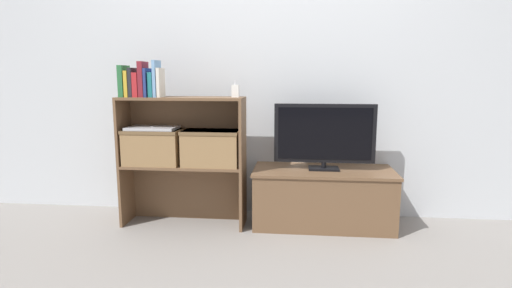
% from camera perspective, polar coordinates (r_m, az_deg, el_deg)
% --- Properties ---
extents(ground_plane, '(16.00, 16.00, 0.00)m').
position_cam_1_polar(ground_plane, '(2.90, -0.29, -12.60)').
color(ground_plane, gray).
extents(wall_back, '(10.00, 0.05, 2.40)m').
position_cam_1_polar(wall_back, '(3.18, 0.67, 11.44)').
color(wall_back, silver).
rests_on(wall_back, ground_plane).
extents(tv_stand, '(1.03, 0.47, 0.42)m').
position_cam_1_polar(tv_stand, '(3.04, 9.51, -7.48)').
color(tv_stand, brown).
rests_on(tv_stand, ground_plane).
extents(tv, '(0.73, 0.14, 0.48)m').
position_cam_1_polar(tv, '(2.93, 9.76, 1.30)').
color(tv, black).
rests_on(tv, tv_stand).
extents(bookshelf_lower_tier, '(0.91, 0.27, 0.46)m').
position_cam_1_polar(bookshelf_lower_tier, '(3.09, -9.96, -5.73)').
color(bookshelf_lower_tier, brown).
rests_on(bookshelf_lower_tier, ground_plane).
extents(bookshelf_upper_tier, '(0.91, 0.27, 0.49)m').
position_cam_1_polar(bookshelf_upper_tier, '(3.01, -10.21, 3.11)').
color(bookshelf_upper_tier, brown).
rests_on(bookshelf_upper_tier, bookshelf_lower_tier).
extents(book_forest, '(0.04, 0.15, 0.22)m').
position_cam_1_polar(book_forest, '(3.04, -18.34, 8.51)').
color(book_forest, '#286638').
rests_on(book_forest, bookshelf_upper_tier).
extents(book_mustard, '(0.03, 0.14, 0.19)m').
position_cam_1_polar(book_mustard, '(3.03, -17.68, 8.18)').
color(book_mustard, gold).
rests_on(book_mustard, bookshelf_upper_tier).
extents(book_charcoal, '(0.03, 0.14, 0.21)m').
position_cam_1_polar(book_charcoal, '(3.01, -17.13, 8.39)').
color(book_charcoal, '#232328').
rests_on(book_charcoal, bookshelf_upper_tier).
extents(book_crimson, '(0.04, 0.14, 0.17)m').
position_cam_1_polar(book_crimson, '(3.00, -16.51, 8.10)').
color(book_crimson, '#B22328').
rests_on(book_crimson, bookshelf_upper_tier).
extents(book_maroon, '(0.04, 0.13, 0.25)m').
position_cam_1_polar(book_maroon, '(2.98, -15.81, 8.87)').
color(book_maroon, maroon).
rests_on(book_maroon, bookshelf_upper_tier).
extents(book_navy, '(0.02, 0.15, 0.20)m').
position_cam_1_polar(book_navy, '(2.97, -15.15, 8.45)').
color(book_navy, navy).
rests_on(book_navy, bookshelf_upper_tier).
extents(book_teal, '(0.03, 0.13, 0.17)m').
position_cam_1_polar(book_teal, '(2.96, -14.54, 8.19)').
color(book_teal, '#1E7075').
rests_on(book_teal, bookshelf_upper_tier).
extents(book_skyblue, '(0.02, 0.13, 0.26)m').
position_cam_1_polar(book_skyblue, '(2.95, -13.99, 9.03)').
color(book_skyblue, '#709ECC').
rests_on(book_skyblue, bookshelf_upper_tier).
extents(book_ivory, '(0.02, 0.13, 0.21)m').
position_cam_1_polar(book_ivory, '(2.94, -13.47, 8.53)').
color(book_ivory, silver).
rests_on(book_ivory, bookshelf_upper_tier).
extents(baby_monitor, '(0.05, 0.04, 0.12)m').
position_cam_1_polar(baby_monitor, '(2.85, -2.97, 7.59)').
color(baby_monitor, white).
rests_on(baby_monitor, bookshelf_upper_tier).
extents(storage_basket_left, '(0.41, 0.24, 0.26)m').
position_cam_1_polar(storage_basket_left, '(3.03, -14.46, -0.20)').
color(storage_basket_left, '#937047').
rests_on(storage_basket_left, bookshelf_lower_tier).
extents(storage_basket_right, '(0.41, 0.24, 0.26)m').
position_cam_1_polar(storage_basket_right, '(2.90, -6.40, -0.35)').
color(storage_basket_right, '#937047').
rests_on(storage_basket_right, bookshelf_lower_tier).
extents(laptop, '(0.35, 0.22, 0.02)m').
position_cam_1_polar(laptop, '(3.01, -14.56, 2.22)').
color(laptop, '#BCBCC1').
rests_on(laptop, storage_basket_left).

